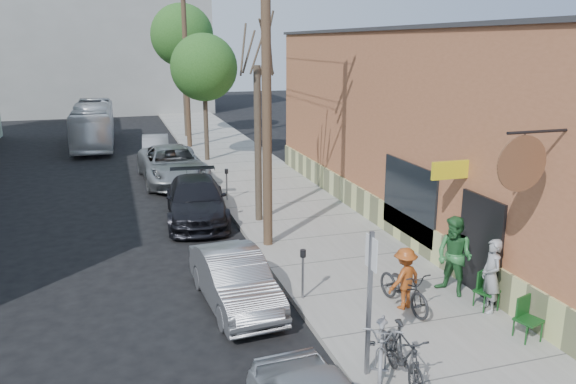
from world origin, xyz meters
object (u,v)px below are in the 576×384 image
object	(u,v)px
tree_leafy_far	(182,36)
parked_bike_a	(404,357)
utility_pole_near	(264,69)
patron_green	(454,256)
tree_bare	(258,145)
car_4	(156,148)
car_1	(235,280)
bus	(94,124)
tree_leafy_mid	(204,68)
sign_post	(370,291)
parked_bike_b	(383,341)
parking_meter_far	(227,179)
car_3	(172,165)
patio_chair_b	(529,320)
parking_meter_near	(303,266)
car_2	(196,200)
cyclist	(405,278)
patron_grey	(491,276)

from	to	relation	value
tree_leafy_far	parked_bike_a	size ratio (longest dim) A/B	4.57
utility_pole_near	patron_green	size ratio (longest dim) A/B	5.10
tree_bare	utility_pole_near	bearing A→B (deg)	-99.47
tree_leafy_far	car_4	xyz separation A→B (m)	(-2.51, -6.64, -5.90)
car_1	bus	world-z (taller)	bus
tree_leafy_mid	car_4	bearing A→B (deg)	148.15
sign_post	parked_bike_b	size ratio (longest dim) A/B	1.37
sign_post	tree_leafy_mid	size ratio (longest dim) A/B	0.43
parking_meter_far	car_3	distance (m)	4.51
patio_chair_b	bus	xyz separation A→B (m)	(-9.01, 27.48, 0.72)
parking_meter_near	tree_leafy_far	xyz separation A→B (m)	(0.55, 25.37, 5.56)
parking_meter_far	car_3	size ratio (longest dim) A/B	0.21
tree_leafy_far	car_2	distance (m)	18.95
parking_meter_far	tree_bare	size ratio (longest dim) A/B	0.24
cyclist	car_2	distance (m)	9.31
cyclist	car_2	world-z (taller)	cyclist
parked_bike_a	patron_green	bearing A→B (deg)	51.68
sign_post	car_1	bearing A→B (deg)	113.59
tree_leafy_far	car_4	distance (m)	9.23
utility_pole_near	bus	size ratio (longest dim) A/B	1.07
tree_bare	bus	bearing A→B (deg)	107.76
tree_bare	car_2	distance (m)	3.07
parking_meter_near	patio_chair_b	distance (m)	5.02
car_3	car_4	bearing A→B (deg)	91.07
tree_leafy_far	car_1	xyz separation A→B (m)	(-2.12, -24.93, -5.89)
bus	car_4	bearing A→B (deg)	-58.65
parking_meter_near	car_1	distance (m)	1.66
parked_bike_a	tree_leafy_far	bearing A→B (deg)	96.43
patio_chair_b	patron_green	size ratio (longest dim) A/B	0.45
tree_leafy_far	patio_chair_b	xyz separation A→B (m)	(3.27, -28.60, -5.95)
parking_meter_near	utility_pole_near	bearing A→B (deg)	87.93
parked_bike_a	parked_bike_b	distance (m)	0.64
utility_pole_near	tree_bare	xyz separation A→B (m)	(0.41, 2.46, -2.63)
tree_leafy_mid	car_1	bearing A→B (deg)	-97.22
patron_grey	car_2	world-z (taller)	patron_grey
car_4	bus	xyz separation A→B (m)	(-3.22, 5.52, 0.66)
parking_meter_far	patio_chair_b	xyz separation A→B (m)	(3.82, -12.40, -0.39)
tree_leafy_far	car_4	world-z (taller)	tree_leafy_far
car_1	car_2	distance (m)	7.00
tree_leafy_mid	bus	bearing A→B (deg)	129.02
car_1	parked_bike_a	bearing A→B (deg)	-67.72
car_1	bus	bearing A→B (deg)	94.33
utility_pole_near	patio_chair_b	bearing A→B (deg)	-62.60
parking_meter_near	tree_leafy_far	bearing A→B (deg)	88.76
patron_grey	car_4	xyz separation A→B (m)	(-5.82, 20.62, -0.37)
tree_bare	tree_leafy_far	world-z (taller)	tree_leafy_far
sign_post	car_1	size ratio (longest dim) A/B	0.71
sign_post	parking_meter_far	world-z (taller)	sign_post
tree_leafy_mid	cyclist	bearing A→B (deg)	-85.26
tree_leafy_mid	parked_bike_b	xyz separation A→B (m)	(-0.07, -20.42, -4.20)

